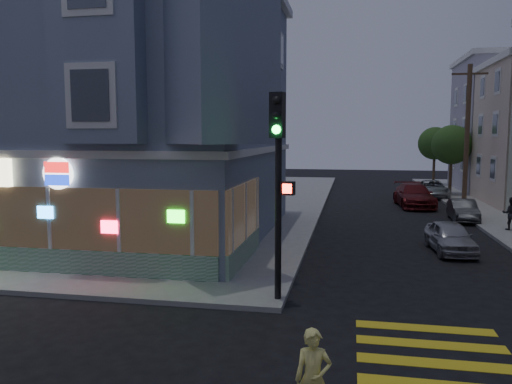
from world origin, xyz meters
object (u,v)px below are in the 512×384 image
(parked_car_a, at_px, (450,237))
(running_child, at_px, (313,379))
(traffic_signal, at_px, (279,161))
(parked_car_b, at_px, (463,210))
(parked_car_c, at_px, (414,195))
(utility_pole, at_px, (467,133))
(parked_car_d, at_px, (432,189))
(street_tree_near, at_px, (452,145))
(pedestrian_a, at_px, (511,214))
(street_tree_far, at_px, (435,143))

(parked_car_a, bearing_deg, running_child, -113.27)
(traffic_signal, bearing_deg, parked_car_b, 72.66)
(parked_car_c, bearing_deg, running_child, -104.34)
(utility_pole, relative_size, parked_car_d, 1.94)
(parked_car_b, xyz_separation_m, traffic_signal, (-7.88, -15.41, 3.33))
(parked_car_c, bearing_deg, traffic_signal, -110.50)
(street_tree_near, bearing_deg, parked_car_b, -97.14)
(utility_pole, relative_size, running_child, 5.66)
(pedestrian_a, relative_size, parked_car_b, 0.44)
(running_child, height_order, parked_car_b, running_child)
(running_child, relative_size, parked_car_d, 0.34)
(utility_pole, bearing_deg, street_tree_far, 89.18)
(pedestrian_a, height_order, parked_car_a, pedestrian_a)
(parked_car_d, bearing_deg, parked_car_a, -95.97)
(street_tree_far, bearing_deg, running_child, -101.07)
(running_child, relative_size, pedestrian_a, 1.02)
(parked_car_b, bearing_deg, running_child, -105.04)
(street_tree_near, bearing_deg, running_child, -103.67)
(street_tree_far, height_order, parked_car_c, street_tree_far)
(utility_pole, height_order, parked_car_d, utility_pole)
(pedestrian_a, height_order, parked_car_c, pedestrian_a)
(parked_car_a, bearing_deg, traffic_signal, -132.20)
(pedestrian_a, xyz_separation_m, parked_car_a, (-3.59, -4.74, -0.32))
(running_child, bearing_deg, street_tree_far, 71.65)
(parked_car_a, xyz_separation_m, traffic_signal, (-5.78, -7.50, 3.31))
(parked_car_c, bearing_deg, parked_car_d, 66.26)
(parked_car_d, bearing_deg, utility_pole, -74.30)
(pedestrian_a, height_order, traffic_signal, traffic_signal)
(parked_car_d, bearing_deg, street_tree_far, 81.22)
(traffic_signal, bearing_deg, pedestrian_a, 62.31)
(street_tree_far, bearing_deg, utility_pole, -90.82)
(utility_pole, xyz_separation_m, running_child, (-7.81, -26.93, -4.00))
(street_tree_near, height_order, parked_car_b, street_tree_near)
(street_tree_near, relative_size, pedestrian_a, 3.40)
(street_tree_near, relative_size, running_child, 3.33)
(parked_car_d, bearing_deg, pedestrian_a, -83.44)
(street_tree_far, xyz_separation_m, parked_car_d, (-1.50, -9.23, -3.29))
(street_tree_far, xyz_separation_m, running_child, (-8.01, -40.93, -3.14))
(pedestrian_a, relative_size, parked_car_c, 0.30)
(parked_car_c, height_order, parked_car_d, parked_car_c)
(utility_pole, height_order, parked_car_a, utility_pole)
(pedestrian_a, bearing_deg, street_tree_far, -77.19)
(utility_pole, distance_m, running_child, 28.32)
(utility_pole, distance_m, parked_car_d, 6.45)
(utility_pole, relative_size, parked_car_a, 2.50)
(utility_pole, distance_m, street_tree_near, 6.06)
(running_child, height_order, pedestrian_a, pedestrian_a)
(parked_car_c, bearing_deg, street_tree_far, 72.46)
(street_tree_near, distance_m, parked_car_b, 12.53)
(parked_car_c, bearing_deg, street_tree_near, 58.65)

